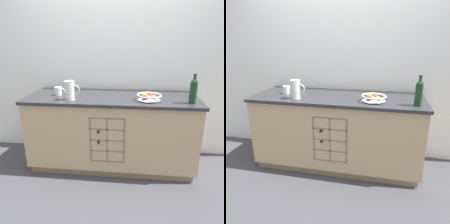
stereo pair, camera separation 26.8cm
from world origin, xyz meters
TOP-DOWN VIEW (x-y plane):
  - ground_plane at (0.00, 0.00)m, footprint 14.00×14.00m
  - back_wall at (0.00, 0.42)m, footprint 4.40×0.06m
  - kitchen_island at (-0.00, -0.00)m, footprint 2.03×0.77m
  - fruit_bowl at (0.43, -0.14)m, footprint 0.28×0.28m
  - white_pitcher at (-0.45, -0.21)m, footprint 0.17×0.11m
  - ceramic_mug at (-0.65, -0.02)m, footprint 0.13×0.09m
  - standing_wine_bottle at (0.88, -0.20)m, footprint 0.08×0.08m

SIDE VIEW (x-z plane):
  - ground_plane at x=0.00m, z-range 0.00..0.00m
  - kitchen_island at x=0.00m, z-range 0.01..0.92m
  - fruit_bowl at x=0.43m, z-range 0.91..0.99m
  - ceramic_mug at x=-0.65m, z-range 0.91..1.01m
  - white_pitcher at x=-0.45m, z-range 0.91..1.13m
  - standing_wine_bottle at x=0.88m, z-range 0.89..1.20m
  - back_wall at x=0.00m, z-range 0.00..2.55m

